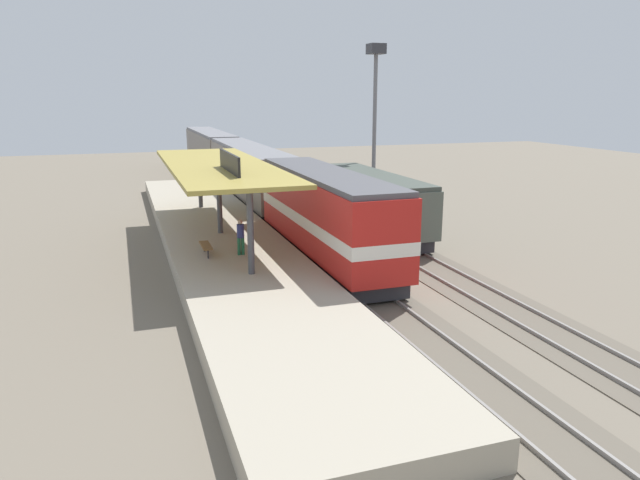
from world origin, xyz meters
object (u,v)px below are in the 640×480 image
object	(u,v)px
platform_bench	(206,246)
person_waiting	(241,235)
light_mast	(375,93)
locomotive	(326,215)
freight_car	(371,202)
passenger_carriage_front	(250,173)
passenger_carriage_rear	(210,150)

from	to	relation	value
platform_bench	person_waiting	size ratio (longest dim) A/B	0.99
light_mast	person_waiting	world-z (taller)	light_mast
locomotive	freight_car	world-z (taller)	locomotive
locomotive	freight_car	xyz separation A→B (m)	(4.60, 4.89, -0.44)
platform_bench	freight_car	size ratio (longest dim) A/B	0.14
locomotive	passenger_carriage_front	world-z (taller)	locomotive
locomotive	passenger_carriage_rear	world-z (taller)	locomotive
platform_bench	passenger_carriage_front	distance (m)	19.04
platform_bench	locomotive	distance (m)	6.09
passenger_carriage_front	passenger_carriage_rear	bearing A→B (deg)	90.00
freight_car	light_mast	xyz separation A→B (m)	(3.20, 6.95, 6.43)
freight_car	person_waiting	xyz separation A→B (m)	(-9.03, -5.44, -0.12)
platform_bench	locomotive	size ratio (longest dim) A/B	0.12
platform_bench	passenger_carriage_rear	distance (m)	39.32
platform_bench	light_mast	world-z (taller)	light_mast
passenger_carriage_rear	light_mast	world-z (taller)	light_mast
light_mast	person_waiting	xyz separation A→B (m)	(-12.23, -12.39, -6.54)
platform_bench	light_mast	distance (m)	19.53
passenger_carriage_front	passenger_carriage_rear	size ratio (longest dim) A/B	1.00
freight_car	light_mast	bearing A→B (deg)	65.28
passenger_carriage_front	person_waiting	bearing A→B (deg)	-103.42
passenger_carriage_rear	freight_car	world-z (taller)	passenger_carriage_rear
platform_bench	passenger_carriage_front	bearing A→B (deg)	71.61
freight_car	person_waiting	bearing A→B (deg)	-148.95
passenger_carriage_front	light_mast	world-z (taller)	light_mast
passenger_carriage_rear	light_mast	bearing A→B (deg)	-73.86
locomotive	passenger_carriage_front	distance (m)	18.00
platform_bench	freight_car	xyz separation A→B (m)	(10.60, 4.93, 0.63)
passenger_carriage_rear	passenger_carriage_front	bearing A→B (deg)	-90.00
platform_bench	passenger_carriage_front	size ratio (longest dim) A/B	0.08
locomotive	light_mast	size ratio (longest dim) A/B	1.23
person_waiting	light_mast	bearing A→B (deg)	45.37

